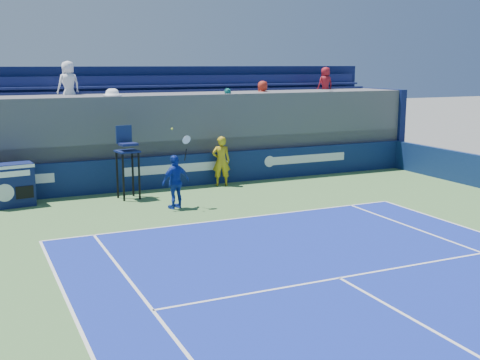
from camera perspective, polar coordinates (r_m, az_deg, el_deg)
name	(u,v)px	position (r m, az deg, el deg)	size (l,w,h in m)	color
ball_person	(221,161)	(22.42, -1.80, 1.81)	(0.68, 0.45, 1.86)	gold
back_hoarding	(177,171)	(22.37, -5.98, 0.85)	(20.40, 0.21, 1.20)	#0D1D4C
match_clock	(12,184)	(20.49, -20.81, -0.35)	(1.40, 0.89, 1.40)	#0E1849
umpire_chair	(127,154)	(20.50, -10.66, 2.42)	(0.79, 0.79, 2.48)	black
tennis_player	(176,182)	(18.95, -6.12, -0.16)	(1.08, 0.70, 2.57)	#132FA0
stadium_seating	(160,132)	(24.12, -7.61, 4.53)	(21.00, 4.05, 4.61)	#4B4A4F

